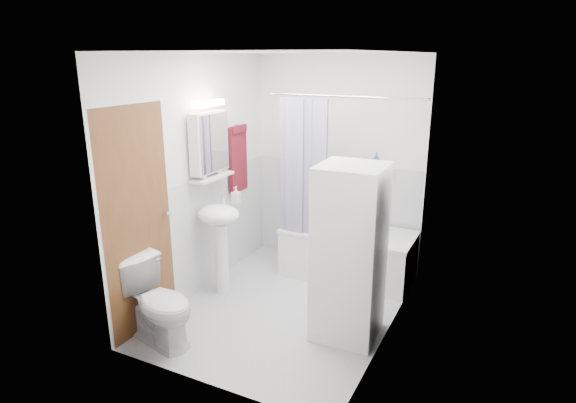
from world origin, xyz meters
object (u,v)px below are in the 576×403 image
at_px(sink, 220,228).
at_px(washer_dryer, 349,253).
at_px(toilet, 158,303).
at_px(bathtub, 348,252).

xyz_separation_m(sink, washer_dryer, (1.43, -0.17, 0.06)).
relative_size(sink, toilet, 1.41).
bearing_deg(bathtub, washer_dryer, -70.87).
bearing_deg(sink, bathtub, 41.33).
bearing_deg(sink, toilet, -88.05).
distance_m(washer_dryer, toilet, 1.67).
xyz_separation_m(sink, toilet, (0.03, -0.99, -0.34)).
xyz_separation_m(bathtub, toilet, (-1.02, -1.92, 0.06)).
distance_m(bathtub, sink, 1.46).
xyz_separation_m(washer_dryer, toilet, (-1.40, -0.83, -0.41)).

